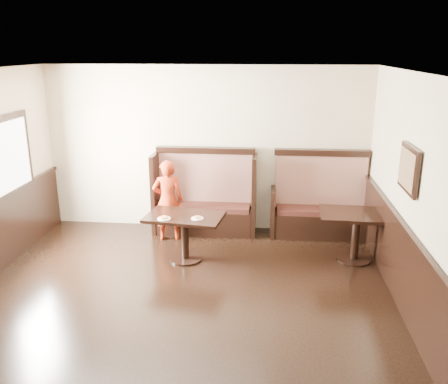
# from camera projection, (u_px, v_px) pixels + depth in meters

# --- Properties ---
(ground) EXTENTS (7.00, 7.00, 0.00)m
(ground) POSITION_uv_depth(u_px,v_px,m) (165.00, 342.00, 5.16)
(ground) COLOR black
(ground) RESTS_ON ground
(room_shell) EXTENTS (7.00, 7.00, 7.00)m
(room_shell) POSITION_uv_depth(u_px,v_px,m) (142.00, 273.00, 5.26)
(room_shell) COLOR beige
(room_shell) RESTS_ON ground
(booth_main) EXTENTS (1.75, 0.72, 1.45)m
(booth_main) POSITION_uv_depth(u_px,v_px,m) (205.00, 202.00, 8.14)
(booth_main) COLOR black
(booth_main) RESTS_ON ground
(booth_neighbor) EXTENTS (1.65, 0.72, 1.45)m
(booth_neighbor) POSITION_uv_depth(u_px,v_px,m) (320.00, 208.00, 7.97)
(booth_neighbor) COLOR black
(booth_neighbor) RESTS_ON ground
(table_main) EXTENTS (1.20, 0.84, 0.71)m
(table_main) POSITION_uv_depth(u_px,v_px,m) (185.00, 226.00, 6.98)
(table_main) COLOR black
(table_main) RESTS_ON ground
(table_neighbor) EXTENTS (1.10, 0.74, 0.75)m
(table_neighbor) POSITION_uv_depth(u_px,v_px,m) (356.00, 225.00, 6.97)
(table_neighbor) COLOR black
(table_neighbor) RESTS_ON ground
(child) EXTENTS (0.54, 0.41, 1.35)m
(child) POSITION_uv_depth(u_px,v_px,m) (168.00, 201.00, 7.71)
(child) COLOR #A32A11
(child) RESTS_ON ground
(pizza_plate_left) EXTENTS (0.19, 0.19, 0.04)m
(pizza_plate_left) POSITION_uv_depth(u_px,v_px,m) (164.00, 218.00, 6.79)
(pizza_plate_left) COLOR white
(pizza_plate_left) RESTS_ON table_main
(pizza_plate_right) EXTENTS (0.18, 0.18, 0.03)m
(pizza_plate_right) POSITION_uv_depth(u_px,v_px,m) (197.00, 218.00, 6.80)
(pizza_plate_right) COLOR white
(pizza_plate_right) RESTS_ON table_main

